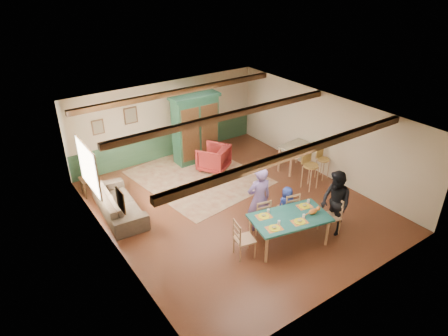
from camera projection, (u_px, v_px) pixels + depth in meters
floor at (235, 205)px, 11.50m from camera, size 8.00×8.00×0.00m
wall_back at (167, 120)px, 13.77m from camera, size 7.00×0.02×2.70m
wall_left at (112, 204)px, 9.11m from camera, size 0.02×8.00×2.70m
wall_right at (325, 135)px, 12.62m from camera, size 0.02×8.00×2.70m
ceiling at (236, 117)px, 10.23m from camera, size 7.00×8.00×0.02m
wainscot_back at (169, 144)px, 14.18m from camera, size 6.95×0.03×0.90m
ceiling_beam_front at (299, 152)px, 8.60m from camera, size 6.95×0.16×0.16m
ceiling_beam_mid at (227, 116)px, 10.56m from camera, size 6.95×0.16×0.16m
ceiling_beam_back at (179, 92)px, 12.45m from camera, size 6.95×0.16×0.16m
window_left at (88, 167)px, 10.26m from camera, size 0.06×1.60×1.30m
picture_left_wall at (121, 200)px, 8.50m from camera, size 0.04×0.42×0.52m
picture_back_a at (131, 116)px, 12.88m from camera, size 0.45×0.04×0.55m
picture_back_b at (98, 127)px, 12.40m from camera, size 0.38×0.04×0.48m
dining_table at (289, 230)px, 9.80m from camera, size 2.06×1.42×0.78m
dining_chair_far_left at (260, 214)px, 10.23m from camera, size 0.53×0.54×0.99m
dining_chair_far_right at (288, 207)px, 10.51m from camera, size 0.53×0.54×0.99m
dining_chair_end_left at (244, 238)px, 9.35m from camera, size 0.54×0.53×0.99m
dining_chair_end_right at (330, 216)px, 10.16m from camera, size 0.54×0.53×0.99m
person_man at (259, 199)px, 10.10m from camera, size 0.73×0.56×1.80m
person_woman at (335, 203)px, 10.02m from camera, size 0.82×0.96×1.73m
person_child at (287, 205)px, 10.56m from camera, size 0.57×0.44×1.05m
cat at (313, 211)px, 9.68m from camera, size 0.40×0.22×0.19m
place_setting_near_left at (274, 227)px, 9.18m from camera, size 0.48×0.40×0.11m
place_setting_near_center at (300, 220)px, 9.41m from camera, size 0.48×0.40×0.11m
place_setting_far_left at (264, 215)px, 9.61m from camera, size 0.48×0.40×0.11m
place_setting_far_right at (305, 205)px, 10.00m from camera, size 0.48×0.40×0.11m
area_rug at (198, 177)px, 12.96m from camera, size 3.83×4.37×0.01m
armoire at (196, 128)px, 13.53m from camera, size 1.68×0.68×2.37m
armchair at (213, 158)px, 13.25m from camera, size 1.27×1.28×0.85m
sofa at (119, 203)px, 10.97m from camera, size 1.10×2.43×0.69m
end_table at (90, 186)px, 11.90m from camera, size 0.46×0.46×0.57m
table_lamp at (87, 170)px, 11.65m from camera, size 0.31×0.31×0.52m
counter_table at (294, 157)px, 13.22m from camera, size 1.15×0.76×0.90m
bar_stool_left at (310, 170)px, 12.07m from camera, size 0.48×0.52×1.25m
bar_stool_right at (323, 163)px, 12.69m from camera, size 0.42×0.45×1.06m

